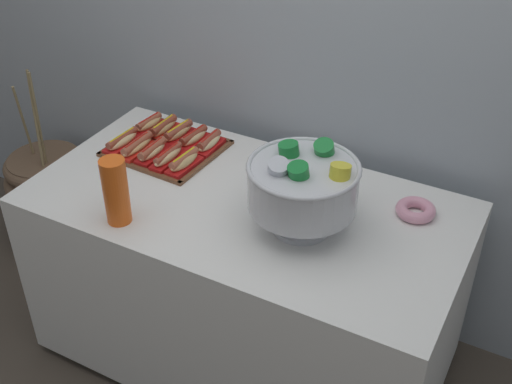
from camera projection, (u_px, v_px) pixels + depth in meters
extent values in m
plane|color=#4C4238|center=(247.00, 352.00, 2.75)|extent=(10.00, 10.00, 0.00)
cube|color=#9EA8B2|center=(315.00, 10.00, 2.40)|extent=(6.00, 0.10, 2.60)
cube|color=white|center=(246.00, 280.00, 2.52)|extent=(1.54, 0.80, 0.74)
cylinder|color=black|center=(76.00, 339.00, 2.78)|extent=(0.05, 0.05, 0.04)
cylinder|color=black|center=(157.00, 259.00, 3.21)|extent=(0.05, 0.05, 0.04)
cylinder|color=black|center=(424.00, 359.00, 2.69)|extent=(0.05, 0.05, 0.04)
cylinder|color=brown|center=(52.00, 198.00, 3.26)|extent=(0.34, 0.34, 0.47)
torus|color=brown|center=(59.00, 229.00, 3.37)|extent=(0.45, 0.45, 0.07)
torus|color=brown|center=(56.00, 217.00, 3.33)|extent=(0.47, 0.47, 0.07)
torus|color=brown|center=(54.00, 205.00, 3.28)|extent=(0.46, 0.46, 0.07)
torus|color=brown|center=(51.00, 192.00, 3.24)|extent=(0.44, 0.44, 0.07)
torus|color=brown|center=(48.00, 178.00, 3.20)|extent=(0.41, 0.41, 0.07)
torus|color=brown|center=(45.00, 165.00, 3.15)|extent=(0.39, 0.39, 0.07)
cylinder|color=#937F56|center=(38.00, 120.00, 2.95)|extent=(0.04, 0.02, 0.47)
cylinder|color=#937F56|center=(23.00, 121.00, 3.03)|extent=(0.04, 0.07, 0.38)
cylinder|color=#937F56|center=(36.00, 120.00, 2.95)|extent=(0.03, 0.05, 0.47)
cube|color=brown|center=(166.00, 149.00, 2.59)|extent=(0.42, 0.38, 0.01)
cube|color=brown|center=(138.00, 167.00, 2.47)|extent=(0.41, 0.04, 0.01)
cube|color=brown|center=(192.00, 129.00, 2.71)|extent=(0.41, 0.04, 0.01)
cube|color=brown|center=(128.00, 135.00, 2.67)|extent=(0.03, 0.36, 0.01)
cube|color=brown|center=(207.00, 161.00, 2.51)|extent=(0.03, 0.36, 0.01)
cube|color=red|center=(123.00, 145.00, 2.59)|extent=(0.08, 0.17, 0.02)
ellipsoid|color=beige|center=(122.00, 140.00, 2.58)|extent=(0.06, 0.16, 0.04)
cylinder|color=brown|center=(122.00, 138.00, 2.57)|extent=(0.04, 0.16, 0.03)
cylinder|color=yellow|center=(122.00, 135.00, 2.56)|extent=(0.02, 0.14, 0.01)
cube|color=red|center=(138.00, 150.00, 2.56)|extent=(0.07, 0.18, 0.02)
ellipsoid|color=tan|center=(137.00, 146.00, 2.55)|extent=(0.05, 0.17, 0.04)
cylinder|color=#A8563D|center=(137.00, 143.00, 2.54)|extent=(0.04, 0.16, 0.03)
cylinder|color=red|center=(137.00, 140.00, 2.53)|extent=(0.01, 0.14, 0.01)
cube|color=#B21414|center=(153.00, 155.00, 2.53)|extent=(0.06, 0.16, 0.02)
ellipsoid|color=beige|center=(152.00, 151.00, 2.52)|extent=(0.05, 0.15, 0.04)
cylinder|color=#A8563D|center=(152.00, 148.00, 2.51)|extent=(0.03, 0.15, 0.03)
cylinder|color=red|center=(152.00, 145.00, 2.50)|extent=(0.01, 0.13, 0.01)
cube|color=#B21414|center=(169.00, 161.00, 2.50)|extent=(0.06, 0.17, 0.02)
ellipsoid|color=beige|center=(168.00, 156.00, 2.48)|extent=(0.05, 0.16, 0.04)
cylinder|color=#9E4C38|center=(168.00, 153.00, 2.48)|extent=(0.03, 0.15, 0.03)
cylinder|color=red|center=(168.00, 150.00, 2.47)|extent=(0.01, 0.13, 0.01)
cube|color=red|center=(184.00, 166.00, 2.46)|extent=(0.07, 0.17, 0.02)
ellipsoid|color=tan|center=(184.00, 161.00, 2.45)|extent=(0.06, 0.15, 0.04)
cylinder|color=#A8563D|center=(184.00, 158.00, 2.44)|extent=(0.04, 0.15, 0.03)
cylinder|color=yellow|center=(184.00, 155.00, 2.43)|extent=(0.02, 0.12, 0.01)
cube|color=#B21414|center=(149.00, 128.00, 2.71)|extent=(0.08, 0.16, 0.02)
ellipsoid|color=tan|center=(149.00, 123.00, 2.70)|extent=(0.07, 0.15, 0.04)
cylinder|color=#A8563D|center=(149.00, 121.00, 2.69)|extent=(0.04, 0.13, 0.03)
cylinder|color=red|center=(148.00, 118.00, 2.68)|extent=(0.02, 0.11, 0.01)
cube|color=red|center=(164.00, 132.00, 2.68)|extent=(0.06, 0.17, 0.02)
ellipsoid|color=tan|center=(163.00, 128.00, 2.66)|extent=(0.05, 0.15, 0.04)
cylinder|color=brown|center=(163.00, 125.00, 2.66)|extent=(0.04, 0.15, 0.03)
cylinder|color=yellow|center=(163.00, 122.00, 2.65)|extent=(0.01, 0.13, 0.01)
cube|color=#B21414|center=(179.00, 137.00, 2.64)|extent=(0.07, 0.17, 0.02)
ellipsoid|color=#E0BC7F|center=(178.00, 132.00, 2.63)|extent=(0.06, 0.16, 0.04)
cylinder|color=#9E4C38|center=(178.00, 130.00, 2.62)|extent=(0.05, 0.15, 0.03)
cylinder|color=yellow|center=(178.00, 126.00, 2.62)|extent=(0.02, 0.13, 0.01)
cube|color=red|center=(194.00, 142.00, 2.61)|extent=(0.08, 0.16, 0.02)
ellipsoid|color=beige|center=(194.00, 137.00, 2.60)|extent=(0.06, 0.15, 0.04)
cylinder|color=brown|center=(193.00, 135.00, 2.59)|extent=(0.04, 0.15, 0.03)
cylinder|color=red|center=(193.00, 132.00, 2.58)|extent=(0.02, 0.12, 0.01)
cube|color=red|center=(209.00, 147.00, 2.58)|extent=(0.06, 0.15, 0.02)
ellipsoid|color=beige|center=(209.00, 142.00, 2.57)|extent=(0.05, 0.14, 0.04)
cylinder|color=#9E4C38|center=(209.00, 140.00, 2.56)|extent=(0.03, 0.13, 0.03)
cylinder|color=red|center=(209.00, 136.00, 2.55)|extent=(0.01, 0.11, 0.01)
cylinder|color=silver|center=(301.00, 225.00, 2.18)|extent=(0.20, 0.20, 0.02)
cone|color=silver|center=(301.00, 214.00, 2.15)|extent=(0.07, 0.07, 0.07)
cylinder|color=silver|center=(303.00, 186.00, 2.09)|extent=(0.35, 0.35, 0.15)
torus|color=silver|center=(304.00, 167.00, 2.05)|extent=(0.36, 0.36, 0.02)
cylinder|color=yellow|center=(339.00, 183.00, 2.02)|extent=(0.08, 0.10, 0.13)
cylinder|color=#197A33|center=(325.00, 157.00, 2.14)|extent=(0.09, 0.13, 0.15)
cylinder|color=#197A33|center=(290.00, 160.00, 2.12)|extent=(0.10, 0.09, 0.13)
cylinder|color=#B7BCC6|center=(278.00, 176.00, 2.05)|extent=(0.09, 0.10, 0.15)
cylinder|color=#197A33|center=(300.00, 181.00, 2.02)|extent=(0.10, 0.12, 0.14)
cylinder|color=#EA5B19|center=(118.00, 205.00, 2.18)|extent=(0.08, 0.08, 0.12)
cylinder|color=#EA5B19|center=(117.00, 200.00, 2.17)|extent=(0.08, 0.08, 0.12)
cylinder|color=#EA5B19|center=(116.00, 194.00, 2.16)|extent=(0.08, 0.08, 0.12)
cylinder|color=#EA5B19|center=(115.00, 189.00, 2.14)|extent=(0.08, 0.08, 0.12)
cylinder|color=#EA5B19|center=(115.00, 183.00, 2.13)|extent=(0.08, 0.08, 0.12)
cylinder|color=#EA5B19|center=(114.00, 177.00, 2.12)|extent=(0.08, 0.08, 0.12)
torus|color=pink|center=(416.00, 210.00, 2.23)|extent=(0.14, 0.14, 0.04)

